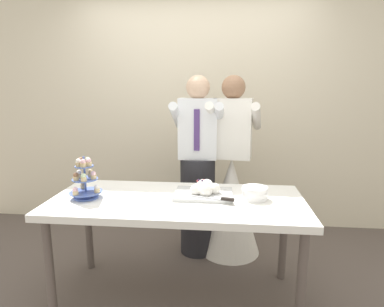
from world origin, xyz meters
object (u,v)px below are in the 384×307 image
at_px(plate_stack, 255,193).
at_px(dessert_table, 177,208).
at_px(person_groom, 198,176).
at_px(cupcake_stand, 85,180).
at_px(main_cake_tray, 204,190).
at_px(person_bride, 231,193).

bearing_deg(plate_stack, dessert_table, -175.05).
relative_size(plate_stack, person_groom, 0.11).
bearing_deg(cupcake_stand, plate_stack, 4.76).
distance_m(main_cake_tray, person_groom, 0.64).
distance_m(dessert_table, cupcake_stand, 0.69).
relative_size(dessert_table, plate_stack, 9.70).
relative_size(main_cake_tray, person_groom, 0.26).
height_order(cupcake_stand, person_groom, person_groom).
relative_size(main_cake_tray, plate_stack, 2.33).
height_order(main_cake_tray, plate_stack, main_cake_tray).
relative_size(main_cake_tray, person_bride, 0.26).
bearing_deg(plate_stack, main_cake_tray, 175.25).
relative_size(cupcake_stand, person_groom, 0.18).
bearing_deg(plate_stack, person_bride, 102.24).
bearing_deg(person_bride, main_cake_tray, -107.65).
xyz_separation_m(dessert_table, main_cake_tray, (0.19, 0.08, 0.12)).
bearing_deg(cupcake_stand, main_cake_tray, 8.78).
bearing_deg(person_groom, dessert_table, -97.22).
bearing_deg(person_groom, cupcake_stand, -134.46).
xyz_separation_m(plate_stack, person_groom, (-0.46, 0.66, -0.07)).
xyz_separation_m(cupcake_stand, plate_stack, (1.20, 0.10, -0.09)).
relative_size(person_groom, person_bride, 1.00).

